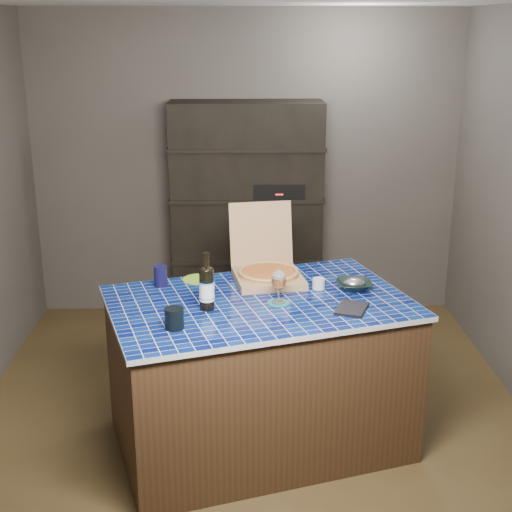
{
  "coord_description": "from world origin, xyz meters",
  "views": [
    {
      "loc": [
        -0.07,
        -4.07,
        2.36
      ],
      "look_at": [
        0.03,
        0.0,
        1.04
      ],
      "focal_mm": 50.0,
      "sensor_mm": 36.0,
      "label": 1
    }
  ],
  "objects_px": {
    "mead_bottle": "(207,287)",
    "wine_glass": "(279,281)",
    "kitchen_island": "(259,373)",
    "pizza_box": "(268,271)",
    "bowl": "(354,285)",
    "dvd_case": "(352,309)"
  },
  "relations": [
    {
      "from": "mead_bottle",
      "to": "bowl",
      "type": "xyz_separation_m",
      "value": [
        0.84,
        0.28,
        -0.1
      ]
    },
    {
      "from": "pizza_box",
      "to": "wine_glass",
      "type": "distance_m",
      "value": 0.38
    },
    {
      "from": "kitchen_island",
      "to": "bowl",
      "type": "xyz_separation_m",
      "value": [
        0.55,
        0.16,
        0.47
      ]
    },
    {
      "from": "kitchen_island",
      "to": "wine_glass",
      "type": "xyz_separation_m",
      "value": [
        0.1,
        -0.05,
        0.58
      ]
    },
    {
      "from": "mead_bottle",
      "to": "wine_glass",
      "type": "bearing_deg",
      "value": 10.39
    },
    {
      "from": "bowl",
      "to": "dvd_case",
      "type": "bearing_deg",
      "value": -101.02
    },
    {
      "from": "wine_glass",
      "to": "pizza_box",
      "type": "bearing_deg",
      "value": 96.74
    },
    {
      "from": "pizza_box",
      "to": "bowl",
      "type": "height_order",
      "value": "pizza_box"
    },
    {
      "from": "kitchen_island",
      "to": "bowl",
      "type": "bearing_deg",
      "value": -0.59
    },
    {
      "from": "wine_glass",
      "to": "dvd_case",
      "type": "xyz_separation_m",
      "value": [
        0.39,
        -0.11,
        -0.12
      ]
    },
    {
      "from": "pizza_box",
      "to": "kitchen_island",
      "type": "bearing_deg",
      "value": -109.53
    },
    {
      "from": "pizza_box",
      "to": "wine_glass",
      "type": "height_order",
      "value": "pizza_box"
    },
    {
      "from": "pizza_box",
      "to": "dvd_case",
      "type": "distance_m",
      "value": 0.65
    },
    {
      "from": "kitchen_island",
      "to": "wine_glass",
      "type": "relative_size",
      "value": 10.01
    },
    {
      "from": "wine_glass",
      "to": "mead_bottle",
      "type": "bearing_deg",
      "value": -169.61
    },
    {
      "from": "pizza_box",
      "to": "mead_bottle",
      "type": "xyz_separation_m",
      "value": [
        -0.35,
        -0.45,
        0.07
      ]
    },
    {
      "from": "kitchen_island",
      "to": "pizza_box",
      "type": "bearing_deg",
      "value": 62.6
    },
    {
      "from": "mead_bottle",
      "to": "bowl",
      "type": "distance_m",
      "value": 0.89
    },
    {
      "from": "kitchen_island",
      "to": "pizza_box",
      "type": "relative_size",
      "value": 3.52
    },
    {
      "from": "pizza_box",
      "to": "dvd_case",
      "type": "bearing_deg",
      "value": -57.39
    },
    {
      "from": "bowl",
      "to": "kitchen_island",
      "type": "bearing_deg",
      "value": -163.46
    },
    {
      "from": "kitchen_island",
      "to": "bowl",
      "type": "relative_size",
      "value": 9.23
    }
  ]
}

